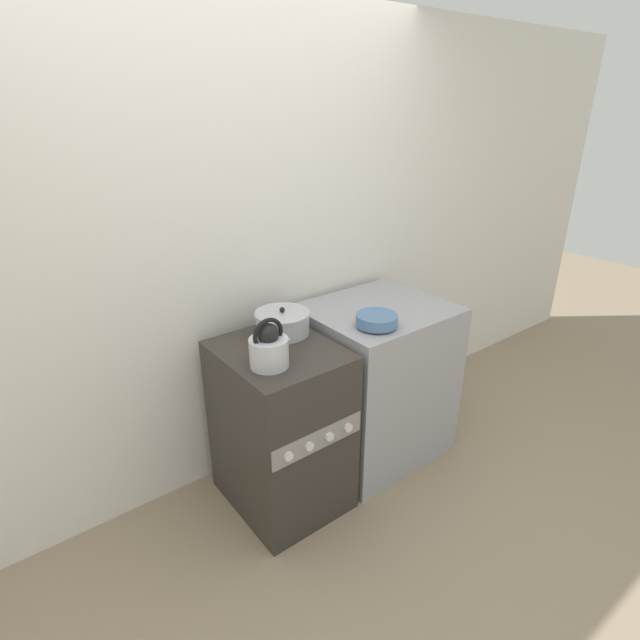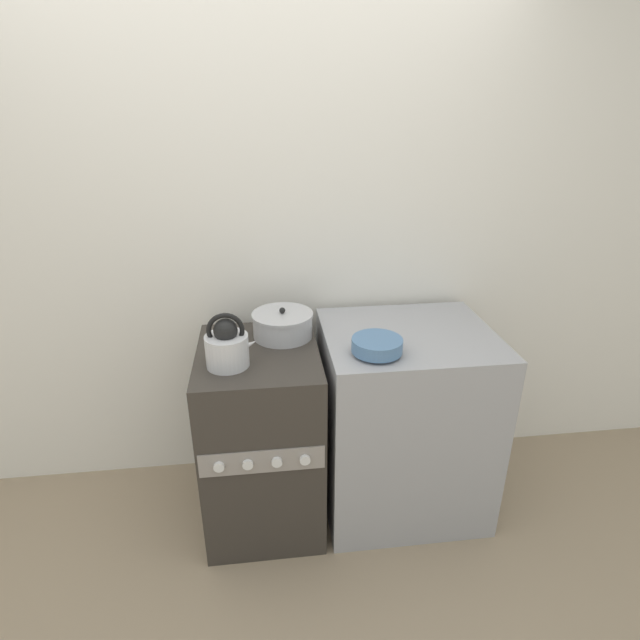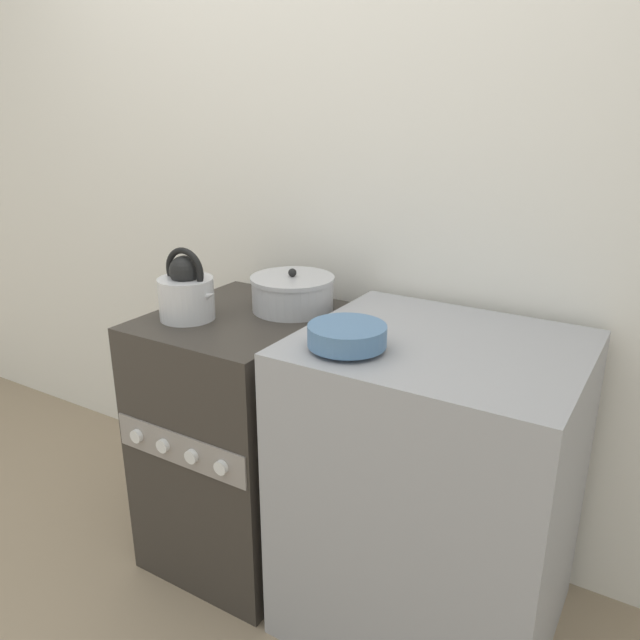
% 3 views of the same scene
% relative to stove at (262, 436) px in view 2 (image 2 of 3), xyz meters
% --- Properties ---
extents(ground_plane, '(12.00, 12.00, 0.00)m').
position_rel_stove_xyz_m(ground_plane, '(0.00, -0.32, -0.46)').
color(ground_plane, gray).
extents(wall_back, '(7.00, 0.06, 2.50)m').
position_rel_stove_xyz_m(wall_back, '(0.00, 0.44, 0.79)').
color(wall_back, silver).
rests_on(wall_back, ground_plane).
extents(stove, '(0.54, 0.66, 0.91)m').
position_rel_stove_xyz_m(stove, '(0.00, 0.00, 0.00)').
color(stove, '#332D28').
rests_on(stove, ground_plane).
extents(counter, '(0.78, 0.68, 0.95)m').
position_rel_stove_xyz_m(counter, '(0.69, 0.03, 0.02)').
color(counter, '#99999E').
rests_on(counter, ground_plane).
extents(kettle, '(0.22, 0.18, 0.24)m').
position_rel_stove_xyz_m(kettle, '(-0.12, -0.11, 0.55)').
color(kettle, silver).
rests_on(kettle, stove).
extents(cooking_pot, '(0.28, 0.28, 0.14)m').
position_rel_stove_xyz_m(cooking_pot, '(0.12, 0.14, 0.51)').
color(cooking_pot, '#B2B2B7').
rests_on(cooking_pot, stove).
extents(enamel_bowl, '(0.21, 0.21, 0.07)m').
position_rel_stove_xyz_m(enamel_bowl, '(0.50, -0.16, 0.53)').
color(enamel_bowl, '#4C729E').
rests_on(enamel_bowl, counter).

